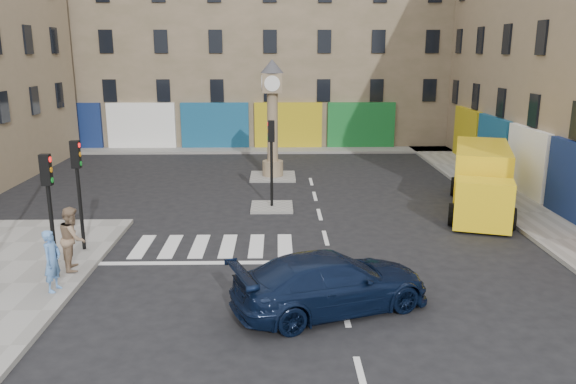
{
  "coord_description": "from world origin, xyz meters",
  "views": [
    {
      "loc": [
        -1.75,
        -15.44,
        6.71
      ],
      "look_at": [
        -1.39,
        3.02,
        2.0
      ],
      "focal_mm": 35.0,
      "sensor_mm": 36.0,
      "label": 1
    }
  ],
  "objects_px": {
    "pedestrian_blue": "(52,261)",
    "clock_pillar": "(272,111)",
    "traffic_light_left_far": "(78,178)",
    "pedestrian_tan": "(73,238)",
    "yellow_van": "(481,179)",
    "traffic_light_left_near": "(49,196)",
    "traffic_light_island": "(271,149)",
    "navy_sedan": "(332,282)"
  },
  "relations": [
    {
      "from": "pedestrian_blue",
      "to": "clock_pillar",
      "type": "bearing_deg",
      "value": -11.62
    },
    {
      "from": "traffic_light_left_far",
      "to": "pedestrian_blue",
      "type": "distance_m",
      "value": 3.72
    },
    {
      "from": "pedestrian_tan",
      "to": "yellow_van",
      "type": "bearing_deg",
      "value": -80.31
    },
    {
      "from": "clock_pillar",
      "to": "yellow_van",
      "type": "bearing_deg",
      "value": -34.71
    },
    {
      "from": "clock_pillar",
      "to": "yellow_van",
      "type": "relative_size",
      "value": 0.81
    },
    {
      "from": "traffic_light_left_near",
      "to": "clock_pillar",
      "type": "bearing_deg",
      "value": 65.45
    },
    {
      "from": "traffic_light_island",
      "to": "pedestrian_blue",
      "type": "relative_size",
      "value": 2.1
    },
    {
      "from": "traffic_light_left_near",
      "to": "pedestrian_blue",
      "type": "distance_m",
      "value": 1.88
    },
    {
      "from": "traffic_light_left_far",
      "to": "pedestrian_tan",
      "type": "distance_m",
      "value": 2.31
    },
    {
      "from": "clock_pillar",
      "to": "traffic_light_left_near",
      "type": "bearing_deg",
      "value": -114.55
    },
    {
      "from": "traffic_light_island",
      "to": "yellow_van",
      "type": "height_order",
      "value": "traffic_light_island"
    },
    {
      "from": "traffic_light_left_far",
      "to": "pedestrian_tan",
      "type": "bearing_deg",
      "value": -80.18
    },
    {
      "from": "pedestrian_blue",
      "to": "pedestrian_tan",
      "type": "distance_m",
      "value": 1.62
    },
    {
      "from": "traffic_light_left_near",
      "to": "pedestrian_blue",
      "type": "bearing_deg",
      "value": -72.54
    },
    {
      "from": "pedestrian_blue",
      "to": "navy_sedan",
      "type": "bearing_deg",
      "value": -87.13
    },
    {
      "from": "traffic_light_left_near",
      "to": "navy_sedan",
      "type": "xyz_separation_m",
      "value": [
        7.96,
        -1.98,
        -1.85
      ]
    },
    {
      "from": "navy_sedan",
      "to": "traffic_light_island",
      "type": "bearing_deg",
      "value": -11.44
    },
    {
      "from": "yellow_van",
      "to": "pedestrian_tan",
      "type": "distance_m",
      "value": 16.49
    },
    {
      "from": "traffic_light_island",
      "to": "pedestrian_blue",
      "type": "distance_m",
      "value": 10.73
    },
    {
      "from": "navy_sedan",
      "to": "pedestrian_tan",
      "type": "bearing_deg",
      "value": 49.85
    },
    {
      "from": "pedestrian_blue",
      "to": "traffic_light_left_near",
      "type": "bearing_deg",
      "value": 27.97
    },
    {
      "from": "traffic_light_left_near",
      "to": "clock_pillar",
      "type": "distance_m",
      "value": 15.19
    },
    {
      "from": "traffic_light_left_far",
      "to": "pedestrian_tan",
      "type": "relative_size",
      "value": 1.89
    },
    {
      "from": "clock_pillar",
      "to": "pedestrian_tan",
      "type": "relative_size",
      "value": 3.11
    },
    {
      "from": "traffic_light_left_far",
      "to": "clock_pillar",
      "type": "relative_size",
      "value": 0.61
    },
    {
      "from": "pedestrian_blue",
      "to": "yellow_van",
      "type": "bearing_deg",
      "value": -49.82
    },
    {
      "from": "traffic_light_left_far",
      "to": "clock_pillar",
      "type": "xyz_separation_m",
      "value": [
        6.3,
        11.4,
        0.93
      ]
    },
    {
      "from": "traffic_light_left_far",
      "to": "clock_pillar",
      "type": "distance_m",
      "value": 13.05
    },
    {
      "from": "traffic_light_left_far",
      "to": "pedestrian_blue",
      "type": "height_order",
      "value": "traffic_light_left_far"
    },
    {
      "from": "yellow_van",
      "to": "pedestrian_blue",
      "type": "relative_size",
      "value": 4.28
    },
    {
      "from": "traffic_light_left_far",
      "to": "pedestrian_blue",
      "type": "bearing_deg",
      "value": -84.89
    },
    {
      "from": "traffic_light_left_far",
      "to": "pedestrian_tan",
      "type": "height_order",
      "value": "traffic_light_left_far"
    },
    {
      "from": "clock_pillar",
      "to": "navy_sedan",
      "type": "height_order",
      "value": "clock_pillar"
    },
    {
      "from": "traffic_light_island",
      "to": "navy_sedan",
      "type": "height_order",
      "value": "traffic_light_island"
    },
    {
      "from": "clock_pillar",
      "to": "navy_sedan",
      "type": "xyz_separation_m",
      "value": [
        1.66,
        -15.78,
        -2.78
      ]
    },
    {
      "from": "navy_sedan",
      "to": "yellow_van",
      "type": "height_order",
      "value": "yellow_van"
    },
    {
      "from": "traffic_light_left_near",
      "to": "yellow_van",
      "type": "bearing_deg",
      "value": 26.38
    },
    {
      "from": "traffic_light_left_near",
      "to": "clock_pillar",
      "type": "relative_size",
      "value": 0.61
    },
    {
      "from": "clock_pillar",
      "to": "pedestrian_blue",
      "type": "relative_size",
      "value": 3.46
    },
    {
      "from": "pedestrian_blue",
      "to": "pedestrian_tan",
      "type": "xyz_separation_m",
      "value": [
        0.0,
        1.62,
        0.1
      ]
    },
    {
      "from": "navy_sedan",
      "to": "pedestrian_tan",
      "type": "distance_m",
      "value": 8.11
    },
    {
      "from": "navy_sedan",
      "to": "pedestrian_blue",
      "type": "xyz_separation_m",
      "value": [
        -7.66,
        1.03,
        0.26
      ]
    }
  ]
}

